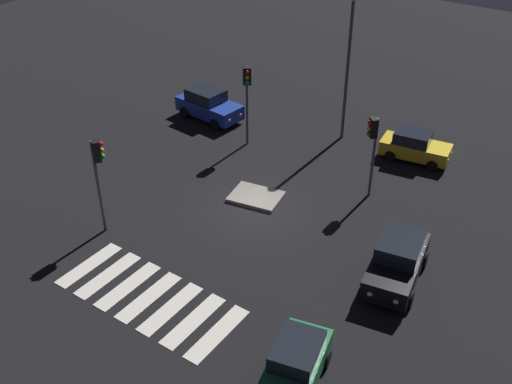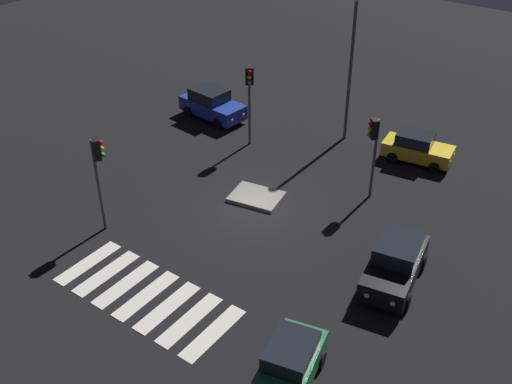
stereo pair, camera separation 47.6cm
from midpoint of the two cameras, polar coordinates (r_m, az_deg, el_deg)
The scene contains 11 objects.
ground_plane at distance 29.24m, azimuth -0.47°, elevation -1.64°, with size 80.00×80.00×0.00m, color black.
traffic_island at distance 29.99m, azimuth -0.46°, elevation -0.45°, with size 2.77×2.27×0.18m.
car_yellow at distance 34.02m, azimuth 14.33°, elevation 4.19°, with size 3.88×2.15×1.62m.
car_green at distance 20.98m, azimuth 3.00°, elevation -16.01°, with size 2.43×4.05×1.67m.
car_blue at distance 37.60m, azimuth -4.85°, elevation 8.20°, with size 4.38×2.32×1.85m.
car_black at distance 25.31m, azimuth 12.65°, elevation -6.33°, with size 2.58×4.52×1.88m.
traffic_light_south at distance 26.91m, azimuth -15.14°, elevation 2.56°, with size 0.54×0.53×4.63m.
traffic_light_west at distance 33.24m, azimuth -1.26°, elevation 9.85°, with size 0.54×0.53×4.69m.
traffic_light_north at distance 29.08m, azimuth 10.47°, elevation 5.01°, with size 0.54×0.53×4.27m.
street_lamp at distance 33.66m, azimuth 8.42°, elevation 13.72°, with size 0.56×0.56×8.46m.
crosswalk_near at distance 24.85m, azimuth -10.60°, elevation -9.69°, with size 7.60×3.20×0.02m.
Camera 1 is at (13.71, -19.74, 16.66)m, focal length 42.47 mm.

